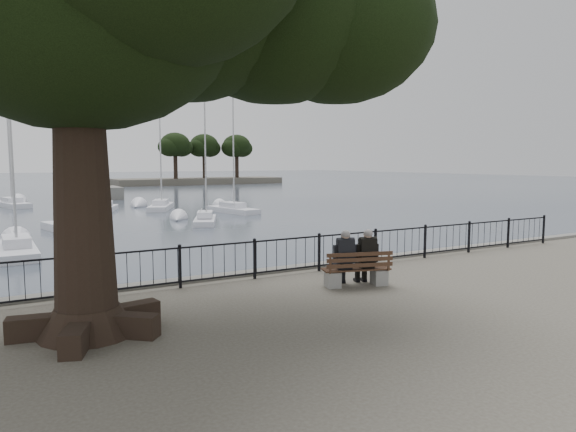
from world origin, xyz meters
TOP-DOWN VIEW (x-y plane):
  - harbor at (0.00, 3.00)m, footprint 260.00×260.00m
  - railing at (0.00, 2.50)m, footprint 22.06×0.06m
  - bench at (0.84, 0.55)m, footprint 1.76×0.96m
  - person_left at (0.57, 0.73)m, footprint 0.54×0.76m
  - person_right at (1.13, 0.57)m, footprint 0.54×0.76m
  - lion_monument at (2.00, 49.94)m, footprint 5.72×5.72m
  - sailboat_a at (-6.21, 15.67)m, footprint 1.59×5.29m
  - sailboat_b at (-3.13, 22.03)m, footprint 3.15×6.38m
  - sailboat_c at (4.99, 22.57)m, footprint 3.00×4.81m
  - sailboat_d at (9.43, 28.37)m, footprint 2.63×5.70m
  - sailboat_f at (0.64, 34.38)m, footprint 3.08×5.29m
  - sailboat_g at (5.19, 33.97)m, footprint 3.62×5.69m
  - sailboat_h at (-5.85, 43.03)m, footprint 3.11×6.31m
  - far_shore at (25.54, 79.46)m, footprint 30.00×8.60m

SIDE VIEW (x-z plane):
  - sailboat_a at x=-6.21m, z-range -5.33..3.91m
  - sailboat_c at x=4.99m, z-range -5.37..3.97m
  - sailboat_d at x=9.43m, z-range -5.93..4.55m
  - sailboat_g at x=5.19m, z-range -6.27..4.92m
  - sailboat_f at x=0.64m, z-range -6.16..4.82m
  - sailboat_h at x=-5.85m, z-range -7.21..5.93m
  - sailboat_b at x=-3.13m, z-range -7.64..6.40m
  - harbor at x=0.00m, z-range -1.10..0.10m
  - bench at x=0.84m, z-range -0.13..0.75m
  - railing at x=0.00m, z-range 0.06..1.06m
  - person_left at x=0.57m, z-range -0.06..1.35m
  - person_right at x=1.13m, z-range -0.06..1.35m
  - lion_monument at x=2.00m, z-range -3.14..5.37m
  - far_shore at x=25.54m, z-range -1.59..7.59m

